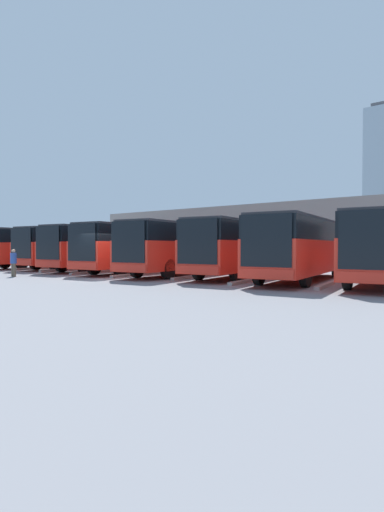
# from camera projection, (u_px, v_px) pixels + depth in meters

# --- Properties ---
(ground_plane) EXTENTS (600.00, 600.00, 0.00)m
(ground_plane) POSITION_uv_depth(u_px,v_px,m) (103.00, 278.00, 22.27)
(ground_plane) COLOR gray
(bus_0) EXTENTS (3.71, 11.11, 3.19)m
(bus_0) POSITION_uv_depth(u_px,v_px,m) (384.00, 246.00, 18.66)
(bus_0) COLOR red
(bus_0) RESTS_ON ground_plane
(curb_divider_0) EXTENTS (0.95, 5.93, 0.15)m
(curb_divider_0) POSITION_uv_depth(u_px,v_px,m) (332.00, 283.00, 18.57)
(curb_divider_0) COLOR #9E9E99
(curb_divider_0) RESTS_ON ground_plane
(bus_1) EXTENTS (3.71, 11.11, 3.19)m
(bus_1) POSITION_uv_depth(u_px,v_px,m) (302.00, 246.00, 20.57)
(bus_1) COLOR red
(bus_1) RESTS_ON ground_plane
(curb_divider_1) EXTENTS (0.95, 5.93, 0.15)m
(curb_divider_1) POSITION_uv_depth(u_px,v_px,m) (254.00, 280.00, 20.48)
(curb_divider_1) COLOR #9E9E99
(curb_divider_1) RESTS_ON ground_plane
(bus_2) EXTENTS (3.71, 11.11, 3.19)m
(bus_2) POSITION_uv_depth(u_px,v_px,m) (243.00, 246.00, 23.27)
(bus_2) COLOR red
(bus_2) RESTS_ON ground_plane
(curb_divider_2) EXTENTS (0.95, 5.93, 0.15)m
(curb_divider_2) POSITION_uv_depth(u_px,v_px,m) (200.00, 276.00, 23.18)
(curb_divider_2) COLOR #9E9E99
(curb_divider_2) RESTS_ON ground_plane
(bus_3) EXTENTS (3.71, 11.11, 3.19)m
(bus_3) POSITION_uv_depth(u_px,v_px,m) (184.00, 246.00, 24.95)
(bus_3) COLOR red
(bus_3) RESTS_ON ground_plane
(curb_divider_3) EXTENTS (0.95, 5.93, 0.15)m
(curb_divider_3) POSITION_uv_depth(u_px,v_px,m) (144.00, 274.00, 24.86)
(curb_divider_3) COLOR #9E9E99
(curb_divider_3) RESTS_ON ground_plane
(bus_4) EXTENTS (3.71, 11.11, 3.19)m
(bus_4) POSITION_uv_depth(u_px,v_px,m) (140.00, 246.00, 27.26)
(bus_4) COLOR red
(bus_4) RESTS_ON ground_plane
(curb_divider_4) EXTENTS (0.95, 5.93, 0.15)m
(curb_divider_4) POSITION_uv_depth(u_px,v_px,m) (104.00, 271.00, 27.17)
(curb_divider_4) COLOR #9E9E99
(curb_divider_4) RESTS_ON ground_plane
(bus_5) EXTENTS (3.71, 11.11, 3.19)m
(bus_5) POSITION_uv_depth(u_px,v_px,m) (107.00, 246.00, 29.78)
(bus_5) COLOR red
(bus_5) RESTS_ON ground_plane
(curb_divider_5) EXTENTS (0.95, 5.93, 0.15)m
(curb_divider_5) POSITION_uv_depth(u_px,v_px,m) (73.00, 269.00, 29.69)
(curb_divider_5) COLOR #9E9E99
(curb_divider_5) RESTS_ON ground_plane
(bus_6) EXTENTS (3.71, 11.11, 3.19)m
(bus_6) POSITION_uv_depth(u_px,v_px,m) (79.00, 246.00, 32.37)
(bus_6) COLOR red
(bus_6) RESTS_ON ground_plane
(curb_divider_6) EXTENTS (0.95, 5.93, 0.15)m
(curb_divider_6) POSITION_uv_depth(u_px,v_px,m) (48.00, 267.00, 32.28)
(curb_divider_6) COLOR #9E9E99
(curb_divider_6) RESTS_ON ground_plane
(bus_7) EXTENTS (3.71, 11.11, 3.19)m
(bus_7) POSITION_uv_depth(u_px,v_px,m) (47.00, 246.00, 34.32)
(bus_7) COLOR red
(bus_7) RESTS_ON ground_plane
(pedestrian) EXTENTS (0.39, 0.39, 1.61)m
(pedestrian) POSITION_uv_depth(u_px,v_px,m) (14.00, 262.00, 23.32)
(pedestrian) COLOR brown
(pedestrian) RESTS_ON ground_plane
(station_building) EXTENTS (38.89, 14.23, 5.66)m
(station_building) POSITION_uv_depth(u_px,v_px,m) (281.00, 236.00, 40.67)
(station_building) COLOR gray
(station_building) RESTS_ON ground_plane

